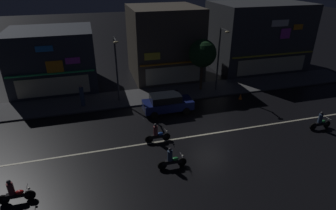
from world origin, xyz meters
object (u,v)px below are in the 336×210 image
Objects in this scene: streetlamp_mid at (220,54)px; motorcycle_following at (14,193)px; streetlamp_west at (117,64)px; motorcycle_opposite_lane at (171,159)px; traffic_cone at (240,96)px; motorcycle_lead at (157,134)px; pedestrian_on_sidewalk at (82,96)px; parked_car_near_kerb at (167,103)px; motorcycle_trailing_far at (320,122)px.

motorcycle_following is at bearing -146.83° from streetlamp_mid.
streetlamp_west reaches higher than motorcycle_opposite_lane.
streetlamp_west is at bearing 168.64° from traffic_cone.
motorcycle_lead is 1.00× the size of motorcycle_opposite_lane.
motorcycle_lead reaches higher than traffic_cone.
parked_car_near_kerb is at bearing 160.29° from pedestrian_on_sidewalk.
pedestrian_on_sidewalk reaches higher than motorcycle_following.
motorcycle_trailing_far is (12.55, 1.44, 0.00)m from motorcycle_opposite_lane.
motorcycle_lead is 12.83m from motorcycle_trailing_far.
motorcycle_lead is at bearing -80.48° from motorcycle_opposite_lane.
motorcycle_opposite_lane is 3.45× the size of traffic_cone.
motorcycle_following is at bearing -143.15° from parked_car_near_kerb.
traffic_cone is at bearing -132.50° from motorcycle_opposite_lane.
pedestrian_on_sidewalk is (-3.29, 0.06, -2.70)m from streetlamp_west.
motorcycle_lead and motorcycle_trailing_far have the same top height.
motorcycle_lead is at bearing 128.22° from pedestrian_on_sidewalk.
motorcycle_opposite_lane reaches higher than traffic_cone.
parked_car_near_kerb is (3.82, -2.98, -2.90)m from streetlamp_west.
traffic_cone is at bearing 174.32° from pedestrian_on_sidewalk.
streetlamp_west is 8.18m from motorcycle_lead.
streetlamp_mid is at bearing 25.94° from parked_car_near_kerb.
streetlamp_mid reaches higher than streetlamp_west.
motorcycle_lead is (1.85, -7.33, -3.14)m from streetlamp_west.
streetlamp_west is 3.17× the size of motorcycle_lead.
motorcycle_trailing_far is at bearing -6.46° from motorcycle_lead.
motorcycle_trailing_far is 3.45× the size of traffic_cone.
streetlamp_west is at bearing 179.99° from streetlamp_mid.
pedestrian_on_sidewalk is 0.46× the size of parked_car_near_kerb.
motorcycle_trailing_far is at bearing -62.79° from streetlamp_mid.
motorcycle_opposite_lane is 12.43m from traffic_cone.
motorcycle_lead and motorcycle_following have the same top height.
parked_car_near_kerb is at bearing -27.56° from motorcycle_trailing_far.
parked_car_near_kerb reaches higher than motorcycle_following.
traffic_cone is at bearing 28.99° from motorcycle_lead.
traffic_cone is (9.35, 8.17, -0.36)m from motorcycle_opposite_lane.
traffic_cone is at bearing -62.84° from motorcycle_trailing_far.
motorcycle_opposite_lane is (8.88, 0.52, 0.00)m from motorcycle_following.
streetlamp_mid is 11.48× the size of traffic_cone.
motorcycle_following is 1.00× the size of motorcycle_trailing_far.
motorcycle_lead and motorcycle_opposite_lane have the same top height.
pedestrian_on_sidewalk is (-13.23, 0.06, -2.85)m from streetlamp_mid.
motorcycle_lead is 3.13m from motorcycle_opposite_lane.
motorcycle_following is at bearing -121.98° from streetlamp_west.
streetlamp_west is 10.96× the size of traffic_cone.
motorcycle_opposite_lane is at bearing -138.86° from traffic_cone.
traffic_cone is at bearing -152.56° from motorcycle_following.
motorcycle_trailing_far is (4.63, -9.02, -3.29)m from streetlamp_mid.
motorcycle_opposite_lane is at bearing -79.06° from streetlamp_west.
streetlamp_west is at bearing -120.04° from motorcycle_following.
streetlamp_mid reaches higher than motorcycle_opposite_lane.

